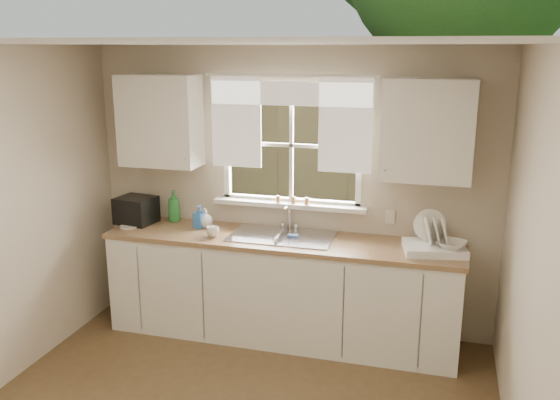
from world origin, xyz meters
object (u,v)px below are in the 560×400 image
(dish_rack, at_px, (434,244))
(cup, at_px, (213,232))
(soap_bottle_a, at_px, (174,206))
(black_appliance, at_px, (136,210))

(dish_rack, distance_m, cup, 1.84)
(soap_bottle_a, xyz_separation_m, cup, (0.51, -0.33, -0.10))
(soap_bottle_a, bearing_deg, dish_rack, -13.40)
(dish_rack, bearing_deg, black_appliance, 178.21)
(soap_bottle_a, bearing_deg, cup, -40.70)
(dish_rack, height_order, cup, dish_rack)
(dish_rack, relative_size, soap_bottle_a, 1.79)
(soap_bottle_a, height_order, cup, soap_bottle_a)
(black_appliance, bearing_deg, soap_bottle_a, 31.16)
(soap_bottle_a, height_order, black_appliance, soap_bottle_a)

